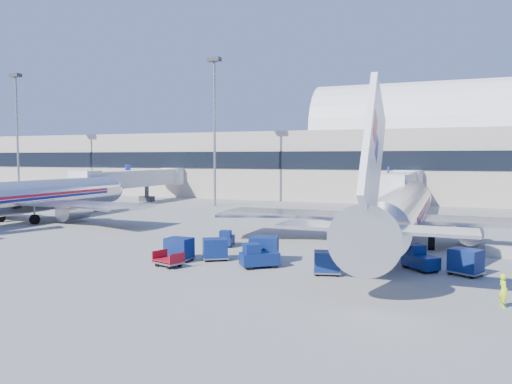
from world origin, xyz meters
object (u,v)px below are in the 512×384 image
at_px(cart_solo_near, 327,262).
at_px(cart_solo_far, 466,261).
at_px(jetbridge_mid, 139,179).
at_px(tug_lead, 258,257).
at_px(ramp_worker, 503,291).
at_px(cart_train_b, 215,249).
at_px(mast_far_west, 17,117).
at_px(cart_train_a, 264,249).
at_px(airliner_mid, 24,197).
at_px(barrier_near, 507,252).
at_px(cart_train_c, 179,249).
at_px(tug_right, 420,259).
at_px(jetbridge_near, 401,184).
at_px(mast_west, 214,109).
at_px(cart_open_red, 169,261).
at_px(airliner_main, 400,211).
at_px(tug_left, 226,239).

distance_m(cart_solo_near, cart_solo_far, 8.81).
distance_m(jetbridge_mid, cart_solo_far, 61.06).
bearing_deg(jetbridge_mid, tug_lead, -46.77).
bearing_deg(ramp_worker, cart_train_b, 54.27).
bearing_deg(mast_far_west, cart_train_a, -30.29).
xyz_separation_m(cart_train_b, cart_solo_far, (16.89, 1.67, 0.05)).
distance_m(jetbridge_mid, ramp_worker, 66.43).
xyz_separation_m(airliner_mid, barrier_near, (50.00, -2.51, -2.48)).
bearing_deg(cart_train_c, mast_far_west, 149.46).
relative_size(jetbridge_mid, tug_right, 10.27).
bearing_deg(barrier_near, tug_lead, -148.79).
xyz_separation_m(jetbridge_near, cart_train_a, (-5.95, -36.81, -2.94)).
bearing_deg(ramp_worker, tug_right, 10.69).
distance_m(jetbridge_near, barrier_near, 30.82).
relative_size(mast_far_west, cart_solo_far, 9.51).
height_order(tug_right, ramp_worker, ramp_worker).
bearing_deg(mast_far_west, ramp_worker, -28.58).
bearing_deg(tug_lead, mast_west, 81.84).
relative_size(mast_far_west, ramp_worker, 13.18).
height_order(cart_solo_near, cart_solo_far, cart_solo_far).
bearing_deg(jetbridge_mid, tug_right, -37.11).
relative_size(tug_lead, cart_train_a, 1.17).
distance_m(cart_solo_near, ramp_worker, 10.48).
height_order(tug_right, cart_solo_far, cart_solo_far).
bearing_deg(cart_solo_far, ramp_worker, -48.22).
xyz_separation_m(jetbridge_near, mast_west, (-27.60, -0.81, 10.86)).
bearing_deg(cart_train_a, cart_train_b, 177.56).
height_order(mast_west, ramp_worker, mast_west).
height_order(airliner_mid, tug_lead, airliner_mid).
xyz_separation_m(cart_train_c, cart_solo_near, (10.98, -0.27, -0.09)).
relative_size(jetbridge_near, cart_train_b, 12.12).
distance_m(mast_west, cart_open_red, 45.27).
distance_m(cart_train_a, cart_solo_near, 5.48).
relative_size(mast_west, cart_train_a, 9.40).
bearing_deg(airliner_main, cart_train_b, -136.88).
bearing_deg(mast_west, jetbridge_near, 1.68).
distance_m(airliner_main, cart_train_a, 13.56).
distance_m(airliner_mid, ramp_worker, 51.23).
height_order(mast_far_west, ramp_worker, mast_far_west).
height_order(tug_right, cart_open_red, tug_right).
distance_m(jetbridge_near, mast_far_west, 68.47).
xyz_separation_m(jetbridge_mid, tug_lead, (36.27, -38.58, -3.16)).
bearing_deg(barrier_near, mast_far_west, 160.25).
bearing_deg(mast_west, ramp_worker, -48.76).
bearing_deg(cart_train_b, barrier_near, -8.99).
distance_m(airliner_mid, tug_lead, 36.09).
height_order(airliner_main, tug_left, airliner_main).
relative_size(mast_west, tug_lead, 8.01).
relative_size(tug_right, cart_solo_near, 1.34).
bearing_deg(ramp_worker, tug_lead, 54.57).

